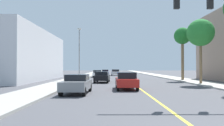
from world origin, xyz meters
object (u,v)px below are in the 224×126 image
object	(u,v)px
palm_far	(182,37)
car_white	(97,74)
car_black	(102,77)
street_lamp	(79,51)
car_blue	(105,72)
palm_mid	(200,33)
car_silver	(115,72)
car_red	(126,81)
car_gray	(77,84)

from	to	relation	value
palm_far	car_white	distance (m)	18.67
palm_far	car_black	size ratio (longest dim) A/B	1.73
street_lamp	car_blue	distance (m)	24.38
street_lamp	palm_mid	distance (m)	16.82
palm_far	car_black	world-z (taller)	palm_far
street_lamp	car_silver	xyz separation A→B (m)	(5.80, 20.84, -3.61)
car_black	car_red	distance (m)	9.55
palm_far	car_black	distance (m)	13.67
car_white	car_silver	world-z (taller)	car_silver
car_black	car_gray	size ratio (longest dim) A/B	1.03
street_lamp	car_silver	bearing A→B (deg)	74.45
car_gray	car_blue	xyz separation A→B (m)	(1.18, 40.34, -0.02)
street_lamp	car_blue	size ratio (longest dim) A/B	1.63
car_gray	car_white	xyz separation A→B (m)	(-0.09, 28.31, -0.01)
palm_mid	car_silver	size ratio (longest dim) A/B	1.90
car_red	car_blue	distance (m)	37.27
car_silver	car_red	bearing A→B (deg)	-90.21
palm_mid	car_gray	size ratio (longest dim) A/B	1.69
car_silver	car_blue	bearing A→B (deg)	129.20
street_lamp	car_silver	distance (m)	21.93
palm_mid	car_gray	distance (m)	16.43
car_red	palm_far	bearing A→B (deg)	54.61
car_white	car_black	bearing A→B (deg)	93.21
palm_mid	car_black	distance (m)	13.00
car_red	car_gray	world-z (taller)	car_red
car_red	car_silver	size ratio (longest dim) A/B	1.10
palm_far	car_silver	distance (m)	23.57
car_blue	car_black	bearing A→B (deg)	-92.02
car_white	car_silver	bearing A→B (deg)	-115.19
car_red	car_silver	bearing A→B (deg)	89.82
car_blue	car_silver	size ratio (longest dim) A/B	1.21
street_lamp	car_gray	size ratio (longest dim) A/B	1.75
palm_far	car_red	xyz separation A→B (m)	(-9.26, -13.29, -5.64)
palm_mid	palm_far	world-z (taller)	palm_far
car_blue	palm_mid	bearing A→B (deg)	-72.22
palm_far	car_blue	bearing A→B (deg)	116.69
palm_mid	car_blue	size ratio (longest dim) A/B	1.58
palm_far	car_white	size ratio (longest dim) A/B	1.72
car_red	car_black	bearing A→B (deg)	104.58
palm_mid	palm_far	xyz separation A→B (m)	(0.34, 7.61, 0.53)
street_lamp	car_black	world-z (taller)	street_lamp
car_gray	palm_far	bearing A→B (deg)	-126.58
car_red	car_gray	distance (m)	5.05
street_lamp	car_silver	world-z (taller)	street_lamp
street_lamp	car_white	world-z (taller)	street_lamp
palm_far	palm_mid	bearing A→B (deg)	-92.58
car_red	car_white	distance (m)	25.45
car_gray	palm_mid	bearing A→B (deg)	-143.30
street_lamp	car_blue	bearing A→B (deg)	82.20
car_gray	car_black	bearing A→B (deg)	-94.52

